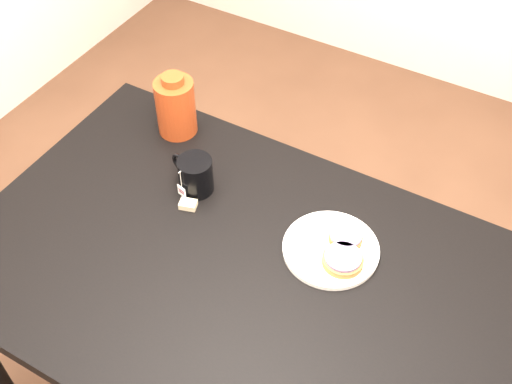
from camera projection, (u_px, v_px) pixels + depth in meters
table at (241, 288)px, 1.63m from camera, size 1.40×0.90×0.75m
plate at (331, 248)px, 1.60m from camera, size 0.24×0.24×0.02m
bagel_back at (346, 237)px, 1.61m from camera, size 0.09×0.09×0.03m
bagel_front at (343, 259)px, 1.56m from camera, size 0.14×0.14×0.03m
mug at (195, 175)px, 1.72m from camera, size 0.15×0.11×0.10m
teabag_pouch at (188, 204)px, 1.70m from camera, size 0.05×0.04×0.02m
bagel_package at (176, 106)px, 1.85m from camera, size 0.15×0.15×0.20m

